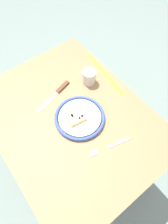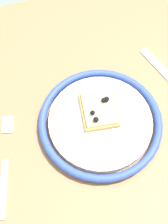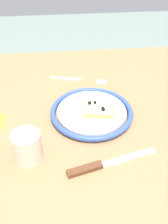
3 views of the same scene
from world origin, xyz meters
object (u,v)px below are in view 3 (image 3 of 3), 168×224
at_px(dining_table, 102,153).
at_px(plate, 92,112).
at_px(pizza_slice_near, 99,109).
at_px(knife, 97,166).
at_px(cup, 27,147).
at_px(fork, 79,80).

height_order(dining_table, plate, plate).
bearing_deg(pizza_slice_near, dining_table, 17.11).
bearing_deg(knife, pizza_slice_near, 171.39).
bearing_deg(dining_table, knife, -13.54).
bearing_deg(cup, dining_table, 119.55).
relative_size(dining_table, knife, 3.92).
height_order(dining_table, fork, fork).
xyz_separation_m(pizza_slice_near, cup, (0.15, -0.20, 0.01)).
bearing_deg(pizza_slice_near, knife, -8.61).
bearing_deg(fork, cup, -23.96).
xyz_separation_m(dining_table, knife, (0.16, -0.04, 0.13)).
bearing_deg(knife, dining_table, 166.46).
distance_m(plate, fork, 0.20).
bearing_deg(plate, fork, -173.88).
bearing_deg(dining_table, cup, -60.45).
relative_size(knife, cup, 2.94).
bearing_deg(plate, dining_table, 40.44).
bearing_deg(plate, pizza_slice_near, 79.51).
bearing_deg(fork, knife, 1.76).
distance_m(dining_table, knife, 0.21).
distance_m(plate, cup, 0.24).
bearing_deg(plate, knife, -2.60).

